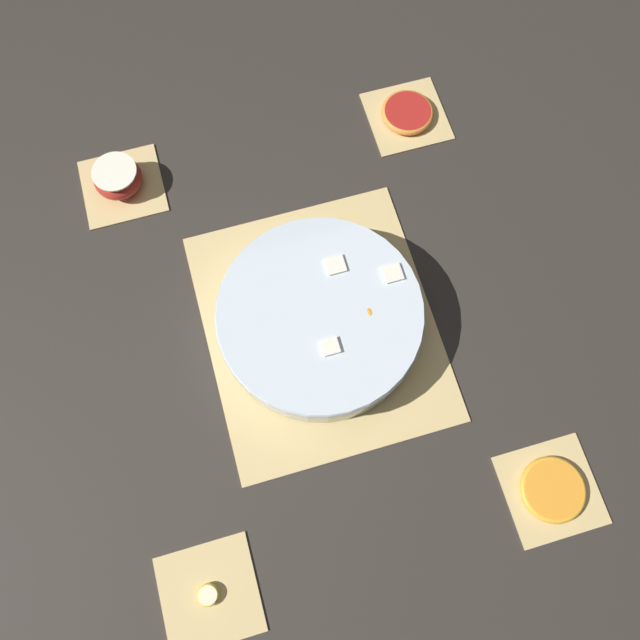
{
  "coord_description": "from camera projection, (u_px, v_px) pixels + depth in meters",
  "views": [
    {
      "loc": [
        -0.27,
        0.08,
        0.91
      ],
      "look_at": [
        0.0,
        0.0,
        0.03
      ],
      "focal_mm": 35.0,
      "sensor_mm": 36.0,
      "label": 1
    }
  ],
  "objects": [
    {
      "name": "bamboo_mat_center",
      "position": [
        320.0,
        326.0,
        0.95
      ],
      "size": [
        0.4,
        0.34,
        0.01
      ],
      "color": "#D6B775",
      "rests_on": "ground_plane"
    },
    {
      "name": "orange_slice_whole",
      "position": [
        553.0,
        490.0,
        0.87
      ],
      "size": [
        0.09,
        0.09,
        0.01
      ],
      "color": "orange",
      "rests_on": "coaster_mat_near_left"
    },
    {
      "name": "apple_half",
      "position": [
        118.0,
        178.0,
        1.0
      ],
      "size": [
        0.08,
        0.08,
        0.04
      ],
      "color": "#B72D23",
      "rests_on": "coaster_mat_far_right"
    },
    {
      "name": "coaster_mat_far_right",
      "position": [
        122.0,
        186.0,
        1.03
      ],
      "size": [
        0.13,
        0.13,
        0.01
      ],
      "color": "#D6B775",
      "rests_on": "ground_plane"
    },
    {
      "name": "coaster_mat_near_right",
      "position": [
        407.0,
        116.0,
        1.07
      ],
      "size": [
        0.13,
        0.13,
        0.01
      ],
      "color": "#D6B775",
      "rests_on": "ground_plane"
    },
    {
      "name": "fruit_salad_bowl",
      "position": [
        320.0,
        317.0,
        0.91
      ],
      "size": [
        0.3,
        0.3,
        0.07
      ],
      "color": "silver",
      "rests_on": "bamboo_mat_center"
    },
    {
      "name": "coaster_mat_far_left",
      "position": [
        209.0,
        594.0,
        0.84
      ],
      "size": [
        0.13,
        0.13,
        0.01
      ],
      "color": "#D6B775",
      "rests_on": "ground_plane"
    },
    {
      "name": "coaster_mat_near_left",
      "position": [
        551.0,
        490.0,
        0.88
      ],
      "size": [
        0.13,
        0.13,
        0.01
      ],
      "color": "#D6B775",
      "rests_on": "ground_plane"
    },
    {
      "name": "grapefruit_slice",
      "position": [
        407.0,
        113.0,
        1.06
      ],
      "size": [
        0.09,
        0.09,
        0.01
      ],
      "color": "#B2231E",
      "rests_on": "coaster_mat_near_right"
    },
    {
      "name": "ground_plane",
      "position": [
        320.0,
        327.0,
        0.96
      ],
      "size": [
        6.0,
        6.0,
        0.0
      ],
      "primitive_type": "plane",
      "color": "#2D2823"
    },
    {
      "name": "banana_coin_single",
      "position": [
        208.0,
        595.0,
        0.83
      ],
      "size": [
        0.03,
        0.03,
        0.01
      ],
      "color": "#F4EABC",
      "rests_on": "coaster_mat_far_left"
    }
  ]
}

